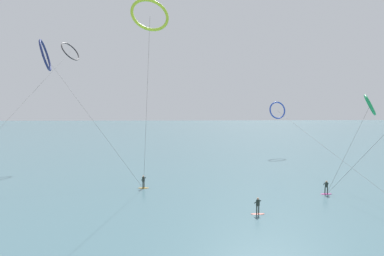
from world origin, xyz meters
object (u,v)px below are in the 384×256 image
at_px(surfer_amber, 143,183).
at_px(kite_emerald, 370,105).
at_px(surfer_magenta, 326,188).
at_px(kite_navy, 45,55).
at_px(kite_lime, 150,15).
at_px(kite_charcoal, 70,52).
at_px(kite_cobalt, 278,110).
at_px(surfer_coral, 258,207).

xyz_separation_m(surfer_amber, kite_emerald, (31.08, 1.74, 10.17)).
xyz_separation_m(surfer_magenta, surfer_amber, (-22.72, 3.57, 0.00)).
bearing_deg(kite_navy, kite_lime, -141.83).
bearing_deg(surfer_amber, kite_charcoal, 61.48).
bearing_deg(kite_emerald, kite_charcoal, 94.99).
height_order(kite_emerald, kite_lime, kite_lime).
distance_m(kite_navy, kite_emerald, 48.99).
distance_m(kite_cobalt, kite_charcoal, 45.44).
height_order(surfer_coral, kite_navy, kite_navy).
xyz_separation_m(surfer_magenta, surfer_coral, (-10.13, -6.50, 0.00)).
distance_m(kite_emerald, kite_lime, 31.87).
bearing_deg(kite_lime, surfer_magenta, -18.29).
xyz_separation_m(surfer_amber, surfer_coral, (12.58, -10.08, 0.00)).
bearing_deg(surfer_magenta, kite_cobalt, 101.44).
xyz_separation_m(kite_emerald, kite_lime, (-29.65, -5.58, 10.27)).
bearing_deg(surfer_coral, surfer_amber, 109.84).
relative_size(kite_navy, kite_charcoal, 0.47).
relative_size(kite_navy, kite_cobalt, 0.47).
xyz_separation_m(surfer_amber, kite_charcoal, (-17.08, 23.16, 20.80)).
xyz_separation_m(surfer_magenta, kite_emerald, (8.37, 5.31, 10.17)).
bearing_deg(kite_cobalt, surfer_magenta, -110.83).
bearing_deg(surfer_coral, kite_charcoal, 100.28).
bearing_deg(kite_charcoal, kite_lime, -124.20).
relative_size(surfer_magenta, kite_emerald, 0.14).
distance_m(kite_navy, kite_cobalt, 47.32).
relative_size(surfer_coral, kite_charcoal, 0.04).
relative_size(kite_emerald, kite_charcoal, 0.28).
height_order(surfer_magenta, kite_emerald, kite_emerald).
xyz_separation_m(surfer_amber, kite_navy, (-16.50, 10.33, 18.01)).
bearing_deg(kite_emerald, surfer_coral, 151.52).
height_order(surfer_magenta, kite_navy, kite_navy).
relative_size(surfer_magenta, surfer_amber, 1.00).
height_order(kite_navy, kite_emerald, kite_navy).
bearing_deg(kite_charcoal, kite_navy, -156.06).
distance_m(kite_charcoal, kite_lime, 32.74).
bearing_deg(kite_emerald, surfer_magenta, 151.37).
bearing_deg(surfer_magenta, kite_lime, -160.86).
bearing_deg(kite_navy, surfer_amber, -135.56).
relative_size(surfer_amber, kite_lime, 0.07).
bearing_deg(kite_navy, kite_emerald, -113.75).
xyz_separation_m(surfer_amber, kite_cobalt, (26.55, 27.78, 8.99)).
distance_m(surfer_amber, kite_navy, 26.52).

